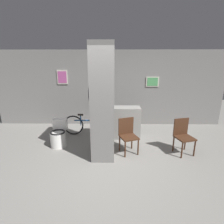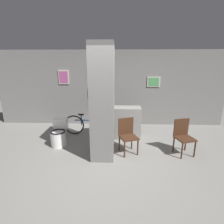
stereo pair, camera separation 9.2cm
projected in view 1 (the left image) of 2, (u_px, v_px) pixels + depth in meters
name	position (u px, v px, depth m)	size (l,w,h in m)	color
ground_plane	(106.00, 163.00, 3.95)	(14.00, 14.00, 0.00)	gray
wall_back	(109.00, 89.00, 6.12)	(8.00, 0.09, 2.60)	gray
pillar_center	(103.00, 102.00, 4.04)	(0.55, 0.93, 2.60)	gray
counter_shelf	(119.00, 122.00, 5.20)	(1.26, 0.44, 0.94)	gray
toilet	(59.00, 135.00, 4.71)	(0.41, 0.57, 0.69)	white
chair_near_pillar	(128.00, 134.00, 4.33)	(0.51, 0.51, 0.86)	#422616
chair_by_doorway	(183.00, 135.00, 4.29)	(0.49, 0.49, 0.86)	#422616
bicycle	(89.00, 125.00, 5.41)	(1.56, 0.42, 0.67)	black
bottle_tall	(109.00, 103.00, 5.13)	(0.07, 0.07, 0.26)	#19598C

